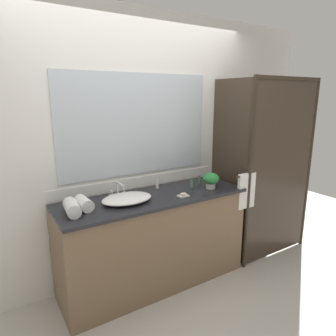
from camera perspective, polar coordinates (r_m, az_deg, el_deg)
name	(u,v)px	position (r m, az deg, el deg)	size (l,w,h in m)	color
ground_plane	(155,282)	(3.21, -2.42, -20.73)	(8.00, 8.00, 0.00)	#B7B2A8
wall_back_with_mirror	(137,148)	(3.00, -5.95, 3.85)	(4.40, 0.06, 2.60)	silver
vanity_cabinet	(154,240)	(2.99, -2.60, -13.48)	(1.80, 0.58, 0.90)	brown
shower_enclosure	(265,170)	(3.43, 17.81, -0.40)	(1.20, 0.59, 2.00)	#2D2319
sink_basin	(127,199)	(2.67, -7.78, -5.74)	(0.45, 0.32, 0.06)	white
faucet	(118,191)	(2.83, -9.38, -4.33)	(0.17, 0.16, 0.14)	silver
potted_plant	(211,179)	(3.04, 8.12, -2.15)	(0.16, 0.16, 0.16)	beige
soap_dish	(183,195)	(2.79, 2.90, -5.12)	(0.10, 0.07, 0.04)	silver
amenity_bottle_conditioner	(192,184)	(3.04, 4.54, -3.01)	(0.03, 0.03, 0.09)	#4C7056
amenity_bottle_body_wash	(200,180)	(3.19, 6.00, -2.26)	(0.03, 0.03, 0.09)	#4C7056
amenity_bottle_shampoo	(157,184)	(3.03, -2.08, -3.06)	(0.03, 0.03, 0.09)	white
rolled_towel_near_edge	(72,208)	(2.49, -17.71, -7.15)	(0.11, 0.11, 0.24)	white
rolled_towel_middle	(84,203)	(2.56, -15.61, -6.47)	(0.10, 0.10, 0.20)	white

